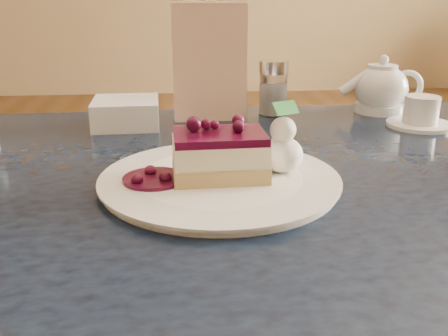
{
  "coord_description": "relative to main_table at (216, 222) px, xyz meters",
  "views": [
    {
      "loc": [
        -0.18,
        -0.74,
        1.11
      ],
      "look_at": [
        -0.13,
        -0.13,
        0.89
      ],
      "focal_mm": 40.0,
      "sensor_mm": 36.0,
      "label": 1
    }
  ],
  "objects": [
    {
      "name": "main_table",
      "position": [
        0.0,
        0.0,
        0.0
      ],
      "size": [
        1.37,
        0.94,
        0.84
      ],
      "rotation": [
        0.0,
        0.0,
        0.04
      ],
      "color": "#121D32",
      "rests_on": "ground"
    },
    {
      "name": "dessert_plate",
      "position": [
        0.0,
        -0.06,
        0.09
      ],
      "size": [
        0.34,
        0.34,
        0.01
      ],
      "primitive_type": "cylinder",
      "color": "white",
      "rests_on": "main_table"
    },
    {
      "name": "cheesecake_slice",
      "position": [
        0.0,
        -0.06,
        0.13
      ],
      "size": [
        0.14,
        0.1,
        0.07
      ],
      "rotation": [
        0.0,
        0.0,
        0.04
      ],
      "color": "#DEB676",
      "rests_on": "dessert_plate"
    },
    {
      "name": "whipped_cream",
      "position": [
        0.1,
        -0.04,
        0.13
      ],
      "size": [
        0.06,
        0.06,
        0.05
      ],
      "color": "white",
      "rests_on": "dessert_plate"
    },
    {
      "name": "berry_sauce",
      "position": [
        -0.09,
        -0.06,
        0.1
      ],
      "size": [
        0.09,
        0.09,
        0.01
      ],
      "primitive_type": "cylinder",
      "color": "black",
      "rests_on": "dessert_plate"
    },
    {
      "name": "tea_set",
      "position": [
        0.42,
        0.35,
        0.14
      ],
      "size": [
        0.22,
        0.26,
        0.12
      ],
      "color": "white",
      "rests_on": "main_table"
    },
    {
      "name": "menu_card",
      "position": [
        0.01,
        0.34,
        0.21
      ],
      "size": [
        0.16,
        0.04,
        0.25
      ],
      "primitive_type": "cube",
      "rotation": [
        0.0,
        0.0,
        0.04
      ],
      "color": "beige",
      "rests_on": "main_table"
    },
    {
      "name": "sugar_shaker",
      "position": [
        0.16,
        0.37,
        0.15
      ],
      "size": [
        0.07,
        0.07,
        0.12
      ],
      "color": "white",
      "rests_on": "main_table"
    },
    {
      "name": "napkin_stack",
      "position": [
        -0.16,
        0.3,
        0.12
      ],
      "size": [
        0.14,
        0.14,
        0.06
      ],
      "primitive_type": "cube",
      "rotation": [
        0.0,
        0.0,
        0.04
      ],
      "color": "white",
      "rests_on": "main_table"
    }
  ]
}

